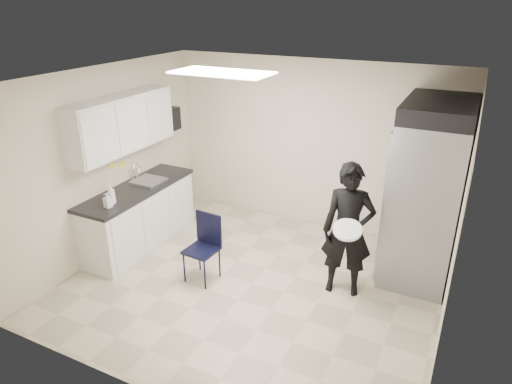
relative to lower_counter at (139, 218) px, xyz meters
The scene contains 21 objects.
floor 2.01m from the lower_counter, ahead, with size 4.50×4.50×0.00m, color #B5A88E.
ceiling 2.92m from the lower_counter, ahead, with size 4.50×4.50×0.00m, color white.
back_wall 2.79m from the lower_counter, 42.71° to the left, with size 4.50×4.50×0.00m, color beige.
left_wall 0.94m from the lower_counter, 146.31° to the right, with size 4.00×4.00×0.00m, color beige.
right_wall 4.29m from the lower_counter, ahead, with size 4.00×4.00×0.00m, color beige.
ceiling_panel 2.54m from the lower_counter, ahead, with size 1.20×0.60×0.02m, color white.
lower_counter is the anchor object (origin of this frame).
countertop 0.46m from the lower_counter, 90.00° to the left, with size 0.64×1.95×0.05m, color black.
sink 0.51m from the lower_counter, 85.43° to the left, with size 0.42×0.40×0.14m, color gray.
faucet 0.67m from the lower_counter, 125.75° to the left, with size 0.02×0.02×0.24m, color silver.
upper_cabinets 1.40m from the lower_counter, behind, with size 0.35×1.80×0.75m, color silver.
towel_dispenser 1.67m from the lower_counter, 99.38° to the left, with size 0.22×0.30×0.35m, color black.
notice_sticker_left 0.85m from the lower_counter, 161.21° to the right, with size 0.00×0.12×0.07m, color yellow.
notice_sticker_right 0.81m from the lower_counter, 161.21° to the left, with size 0.00×0.12×0.07m, color yellow.
commercial_fridge 3.98m from the lower_counter, 15.88° to the left, with size 0.80×1.35×2.10m, color gray.
fridge_compressor 4.31m from the lower_counter, 15.88° to the left, with size 0.80×1.35×0.20m, color black.
folding_chair 1.37m from the lower_counter, 16.68° to the right, with size 0.38×0.38×0.86m, color black.
man_tuxedo 3.06m from the lower_counter, ahead, with size 0.62×0.41×1.68m, color black.
bucket_lid 3.13m from the lower_counter, ahead, with size 0.33×0.33×0.04m, color white.
soap_bottle_a 0.84m from the lower_counter, 81.64° to the right, with size 0.10×0.10×0.27m, color white.
soap_bottle_b 0.90m from the lower_counter, 80.27° to the right, with size 0.09×0.09×0.20m, color #B3B1BD.
Camera 1 is at (2.22, -4.41, 3.41)m, focal length 32.00 mm.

